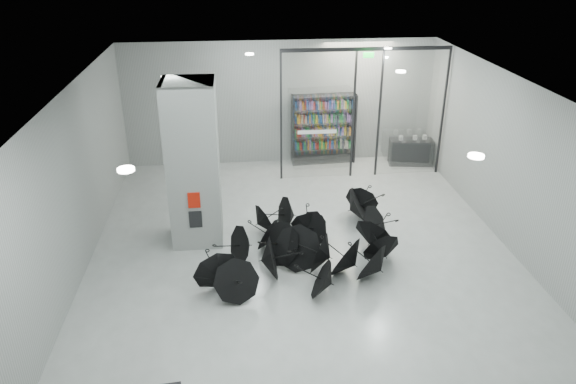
{
  "coord_description": "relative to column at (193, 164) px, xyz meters",
  "views": [
    {
      "loc": [
        -1.48,
        -10.07,
        6.86
      ],
      "look_at": [
        -0.3,
        1.5,
        1.4
      ],
      "focal_mm": 33.9,
      "sensor_mm": 36.0,
      "label": 1
    }
  ],
  "objects": [
    {
      "name": "exit_sign",
      "position": [
        4.9,
        3.3,
        1.82
      ],
      "size": [
        0.3,
        0.06,
        0.15
      ],
      "primitive_type": "cube",
      "color": "#0CE533",
      "rests_on": "room"
    },
    {
      "name": "glass_partition",
      "position": [
        4.89,
        3.5,
        0.18
      ],
      "size": [
        5.06,
        0.08,
        4.0
      ],
      "color": "silver",
      "rests_on": "ground"
    },
    {
      "name": "shop_counter",
      "position": [
        6.78,
        4.27,
        -1.58
      ],
      "size": [
        1.48,
        0.77,
        0.85
      ],
      "primitive_type": "cube",
      "rotation": [
        0.0,
        0.0,
        -0.15
      ],
      "color": "black",
      "rests_on": "ground"
    },
    {
      "name": "fire_cabinet",
      "position": [
        0.0,
        -0.62,
        -0.65
      ],
      "size": [
        0.28,
        0.04,
        0.38
      ],
      "primitive_type": "cube",
      "color": "#A50A07",
      "rests_on": "column"
    },
    {
      "name": "bookshelf",
      "position": [
        3.91,
        4.75,
        -0.85
      ],
      "size": [
        2.11,
        0.54,
        2.3
      ],
      "primitive_type": null,
      "rotation": [
        0.0,
        0.0,
        0.06
      ],
      "color": "black",
      "rests_on": "ground"
    },
    {
      "name": "column",
      "position": [
        0.0,
        0.0,
        0.0
      ],
      "size": [
        1.2,
        1.2,
        4.0
      ],
      "primitive_type": "cube",
      "color": "slate",
      "rests_on": "ground"
    },
    {
      "name": "umbrella_cluster",
      "position": [
        2.72,
        -1.27,
        -1.7
      ],
      "size": [
        5.02,
        4.55,
        1.31
      ],
      "color": "black",
      "rests_on": "ground"
    },
    {
      "name": "info_panel",
      "position": [
        0.0,
        -0.62,
        -1.15
      ],
      "size": [
        0.3,
        0.03,
        0.42
      ],
      "primitive_type": "cube",
      "color": "black",
      "rests_on": "column"
    },
    {
      "name": "room",
      "position": [
        2.5,
        -2.0,
        0.84
      ],
      "size": [
        14.0,
        14.02,
        4.01
      ],
      "color": "gray",
      "rests_on": "ground"
    }
  ]
}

